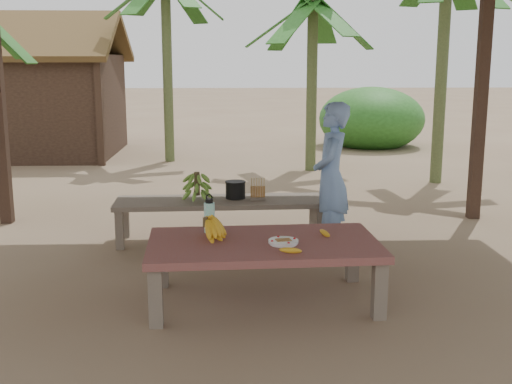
{
  "coord_description": "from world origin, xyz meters",
  "views": [
    {
      "loc": [
        -0.16,
        -5.19,
        1.89
      ],
      "look_at": [
        0.06,
        0.09,
        0.8
      ],
      "focal_mm": 45.0,
      "sensor_mm": 36.0,
      "label": 1
    }
  ],
  "objects_px": {
    "cooking_pot": "(235,190)",
    "woman": "(331,177)",
    "work_table": "(263,249)",
    "plate": "(283,242)",
    "bench": "(220,205)",
    "water_flask": "(209,216)",
    "ripe_banana_bunch": "(205,227)"
  },
  "relations": [
    {
      "from": "cooking_pot",
      "to": "woman",
      "type": "bearing_deg",
      "value": -22.51
    },
    {
      "from": "work_table",
      "to": "plate",
      "type": "xyz_separation_m",
      "value": [
        0.15,
        -0.09,
        0.08
      ]
    },
    {
      "from": "work_table",
      "to": "bench",
      "type": "xyz_separation_m",
      "value": [
        -0.36,
        1.77,
        -0.04
      ]
    },
    {
      "from": "cooking_pot",
      "to": "water_flask",
      "type": "bearing_deg",
      "value": -98.35
    },
    {
      "from": "bench",
      "to": "water_flask",
      "type": "height_order",
      "value": "water_flask"
    },
    {
      "from": "ripe_banana_bunch",
      "to": "woman",
      "type": "bearing_deg",
      "value": 47.91
    },
    {
      "from": "work_table",
      "to": "plate",
      "type": "distance_m",
      "value": 0.19
    },
    {
      "from": "bench",
      "to": "ripe_banana_bunch",
      "type": "xyz_separation_m",
      "value": [
        -0.09,
        -1.68,
        0.2
      ]
    },
    {
      "from": "work_table",
      "to": "water_flask",
      "type": "distance_m",
      "value": 0.55
    },
    {
      "from": "bench",
      "to": "work_table",
      "type": "bearing_deg",
      "value": -80.37
    },
    {
      "from": "work_table",
      "to": "cooking_pot",
      "type": "distance_m",
      "value": 1.84
    },
    {
      "from": "cooking_pot",
      "to": "woman",
      "type": "relative_size",
      "value": 0.14
    },
    {
      "from": "ripe_banana_bunch",
      "to": "plate",
      "type": "height_order",
      "value": "ripe_banana_bunch"
    },
    {
      "from": "ripe_banana_bunch",
      "to": "cooking_pot",
      "type": "height_order",
      "value": "ripe_banana_bunch"
    },
    {
      "from": "ripe_banana_bunch",
      "to": "cooking_pot",
      "type": "relative_size",
      "value": 1.5
    },
    {
      "from": "plate",
      "to": "water_flask",
      "type": "xyz_separation_m",
      "value": [
        -0.58,
        0.37,
        0.12
      ]
    },
    {
      "from": "work_table",
      "to": "cooking_pot",
      "type": "relative_size",
      "value": 8.89
    },
    {
      "from": "bench",
      "to": "woman",
      "type": "distance_m",
      "value": 1.21
    },
    {
      "from": "plate",
      "to": "woman",
      "type": "relative_size",
      "value": 0.16
    },
    {
      "from": "work_table",
      "to": "woman",
      "type": "distance_m",
      "value": 1.65
    },
    {
      "from": "cooking_pot",
      "to": "woman",
      "type": "distance_m",
      "value": 1.05
    },
    {
      "from": "water_flask",
      "to": "cooking_pot",
      "type": "relative_size",
      "value": 1.55
    },
    {
      "from": "bench",
      "to": "woman",
      "type": "xyz_separation_m",
      "value": [
        1.11,
        -0.34,
        0.35
      ]
    },
    {
      "from": "bench",
      "to": "plate",
      "type": "relative_size",
      "value": 9.56
    },
    {
      "from": "plate",
      "to": "water_flask",
      "type": "distance_m",
      "value": 0.7
    },
    {
      "from": "water_flask",
      "to": "cooking_pot",
      "type": "bearing_deg",
      "value": 81.65
    },
    {
      "from": "work_table",
      "to": "ripe_banana_bunch",
      "type": "xyz_separation_m",
      "value": [
        -0.46,
        0.1,
        0.16
      ]
    },
    {
      "from": "bench",
      "to": "cooking_pot",
      "type": "height_order",
      "value": "cooking_pot"
    },
    {
      "from": "work_table",
      "to": "woman",
      "type": "bearing_deg",
      "value": 59.5
    },
    {
      "from": "bench",
      "to": "plate",
      "type": "xyz_separation_m",
      "value": [
        0.51,
        -1.86,
        0.12
      ]
    },
    {
      "from": "ripe_banana_bunch",
      "to": "water_flask",
      "type": "bearing_deg",
      "value": 81.61
    },
    {
      "from": "ripe_banana_bunch",
      "to": "woman",
      "type": "xyz_separation_m",
      "value": [
        1.21,
        1.34,
        0.15
      ]
    }
  ]
}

